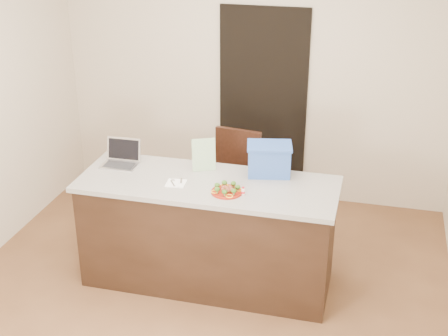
% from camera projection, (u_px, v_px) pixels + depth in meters
% --- Properties ---
extents(ground, '(4.00, 4.00, 0.00)m').
position_uv_depth(ground, '(200.00, 297.00, 5.07)').
color(ground, brown).
rests_on(ground, ground).
extents(room_shell, '(4.00, 4.00, 4.00)m').
position_uv_depth(room_shell, '(197.00, 107.00, 4.40)').
color(room_shell, white).
rests_on(room_shell, ground).
extents(doorway, '(0.90, 0.02, 2.00)m').
position_uv_depth(doorway, '(263.00, 105.00, 6.38)').
color(doorway, black).
rests_on(doorway, ground).
extents(island, '(2.06, 0.76, 0.92)m').
position_uv_depth(island, '(208.00, 232.00, 5.10)').
color(island, black).
rests_on(island, ground).
extents(plate, '(0.24, 0.24, 0.02)m').
position_uv_depth(plate, '(227.00, 192.00, 4.73)').
color(plate, maroon).
rests_on(plate, island).
extents(meatballs, '(0.10, 0.10, 0.04)m').
position_uv_depth(meatballs, '(227.00, 189.00, 4.72)').
color(meatballs, brown).
rests_on(meatballs, plate).
extents(broccoli, '(0.20, 0.20, 0.04)m').
position_uv_depth(broccoli, '(227.00, 187.00, 4.72)').
color(broccoli, '#264C14').
rests_on(broccoli, plate).
extents(pepper_rings, '(0.23, 0.23, 0.01)m').
position_uv_depth(pepper_rings, '(227.00, 191.00, 4.73)').
color(pepper_rings, yellow).
rests_on(pepper_rings, plate).
extents(napkin, '(0.16, 0.16, 0.01)m').
position_uv_depth(napkin, '(176.00, 183.00, 4.88)').
color(napkin, white).
rests_on(napkin, island).
extents(fork, '(0.07, 0.14, 0.00)m').
position_uv_depth(fork, '(174.00, 182.00, 4.89)').
color(fork, '#BCBCC1').
rests_on(fork, napkin).
extents(knife, '(0.04, 0.17, 0.01)m').
position_uv_depth(knife, '(179.00, 184.00, 4.86)').
color(knife, white).
rests_on(knife, napkin).
extents(yogurt_bottle, '(0.03, 0.03, 0.06)m').
position_uv_depth(yogurt_bottle, '(243.00, 191.00, 4.70)').
color(yogurt_bottle, silver).
rests_on(yogurt_bottle, island).
extents(laptop, '(0.30, 0.24, 0.21)m').
position_uv_depth(laptop, '(122.00, 158.00, 5.21)').
color(laptop, silver).
rests_on(laptop, island).
extents(leaflet, '(0.19, 0.12, 0.27)m').
position_uv_depth(leaflet, '(204.00, 155.00, 5.06)').
color(leaflet, silver).
rests_on(leaflet, island).
extents(blue_box, '(0.40, 0.32, 0.26)m').
position_uv_depth(blue_box, '(269.00, 159.00, 4.99)').
color(blue_box, '#3158B1').
rests_on(blue_box, island).
extents(chair, '(0.50, 0.50, 1.00)m').
position_uv_depth(chair, '(235.00, 177.00, 5.82)').
color(chair, '#34190F').
rests_on(chair, ground).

